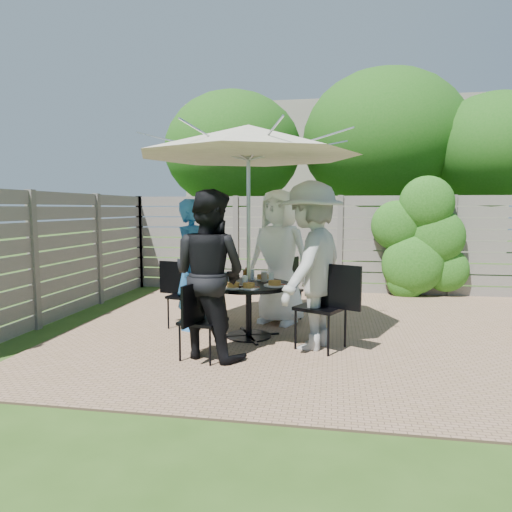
% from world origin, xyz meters
% --- Properties ---
extents(backyard_envelope, '(60.00, 60.00, 5.00)m').
position_xyz_m(backyard_envelope, '(0.09, 10.29, 2.61)').
color(backyard_envelope, '#305019').
rests_on(backyard_envelope, ground).
extents(patio_table, '(1.34, 1.34, 0.69)m').
position_xyz_m(patio_table, '(-1.13, -0.26, 0.48)').
color(patio_table, black).
rests_on(patio_table, ground).
extents(umbrella, '(3.42, 3.42, 2.60)m').
position_xyz_m(umbrella, '(-1.13, -0.26, 2.41)').
color(umbrella, silver).
rests_on(umbrella, ground).
extents(chair_back, '(0.57, 0.69, 0.90)m').
position_xyz_m(chair_back, '(-0.80, 0.64, 0.27)').
color(chair_back, black).
rests_on(chair_back, ground).
extents(person_back, '(1.06, 0.87, 1.87)m').
position_xyz_m(person_back, '(-0.85, 0.52, 0.93)').
color(person_back, white).
rests_on(person_back, ground).
extents(chair_left, '(0.68, 0.52, 0.90)m').
position_xyz_m(chair_left, '(-2.04, 0.06, 0.27)').
color(chair_left, black).
rests_on(chair_left, ground).
extents(person_left, '(0.60, 0.73, 1.73)m').
position_xyz_m(person_left, '(-1.91, 0.02, 0.86)').
color(person_left, '#2768AC').
rests_on(person_left, ground).
extents(chair_front, '(0.49, 0.65, 0.85)m').
position_xyz_m(chair_front, '(-1.46, -1.17, 0.26)').
color(chair_front, black).
rests_on(chair_front, ground).
extents(person_front, '(1.06, 0.94, 1.80)m').
position_xyz_m(person_front, '(-1.41, -1.05, 0.90)').
color(person_front, black).
rests_on(person_front, ground).
extents(chair_right, '(0.76, 0.64, 1.00)m').
position_xyz_m(chair_right, '(-0.22, -0.59, 0.30)').
color(chair_right, black).
rests_on(chair_right, ground).
extents(person_right, '(1.09, 1.40, 1.91)m').
position_xyz_m(person_right, '(-0.35, -0.55, 0.96)').
color(person_right, '#A1A29D').
rests_on(person_right, ground).
extents(plate_back, '(0.26, 0.26, 0.06)m').
position_xyz_m(plate_back, '(-1.01, 0.07, 0.71)').
color(plate_back, white).
rests_on(plate_back, patio_table).
extents(plate_left, '(0.26, 0.26, 0.06)m').
position_xyz_m(plate_left, '(-1.47, -0.14, 0.71)').
color(plate_left, white).
rests_on(plate_left, patio_table).
extents(plate_front, '(0.26, 0.26, 0.06)m').
position_xyz_m(plate_front, '(-1.25, -0.60, 0.71)').
color(plate_front, white).
rests_on(plate_front, patio_table).
extents(plate_right, '(0.26, 0.26, 0.06)m').
position_xyz_m(plate_right, '(-0.79, -0.39, 0.71)').
color(plate_right, white).
rests_on(plate_right, patio_table).
extents(plate_extra, '(0.24, 0.24, 0.06)m').
position_xyz_m(plate_extra, '(-1.06, -0.61, 0.71)').
color(plate_extra, white).
rests_on(plate_extra, patio_table).
extents(glass_back, '(0.07, 0.07, 0.14)m').
position_xyz_m(glass_back, '(-1.14, 0.02, 0.76)').
color(glass_back, silver).
rests_on(glass_back, patio_table).
extents(glass_left, '(0.07, 0.07, 0.14)m').
position_xyz_m(glass_left, '(-1.41, -0.27, 0.76)').
color(glass_left, silver).
rests_on(glass_left, patio_table).
extents(glass_front, '(0.07, 0.07, 0.14)m').
position_xyz_m(glass_front, '(-1.12, -0.54, 0.76)').
color(glass_front, silver).
rests_on(glass_front, patio_table).
extents(glass_right, '(0.07, 0.07, 0.14)m').
position_xyz_m(glass_right, '(-0.85, -0.25, 0.76)').
color(glass_right, silver).
rests_on(glass_right, patio_table).
extents(syrup_jug, '(0.09, 0.09, 0.16)m').
position_xyz_m(syrup_jug, '(-1.17, -0.20, 0.77)').
color(syrup_jug, '#59280C').
rests_on(syrup_jug, patio_table).
extents(coffee_cup, '(0.08, 0.08, 0.12)m').
position_xyz_m(coffee_cup, '(-0.96, -0.09, 0.75)').
color(coffee_cup, '#C6B293').
rests_on(coffee_cup, patio_table).
extents(bicycle, '(0.81, 1.83, 0.93)m').
position_xyz_m(bicycle, '(-2.41, 2.60, 0.47)').
color(bicycle, '#333338').
rests_on(bicycle, ground).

